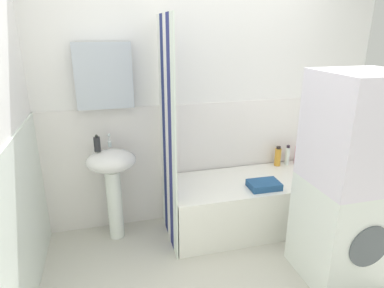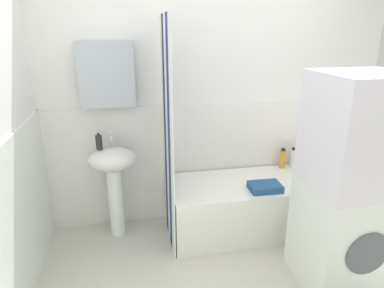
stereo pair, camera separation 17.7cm
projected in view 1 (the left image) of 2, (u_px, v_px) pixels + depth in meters
wall_back_tiled at (197, 109)px, 3.27m from camera, size 3.60×0.18×2.40m
wall_left_tiled at (2, 160)px, 2.07m from camera, size 0.07×1.81×2.40m
sink at (112, 175)px, 3.01m from camera, size 0.44×0.34×0.87m
faucet at (109, 141)px, 2.99m from camera, size 0.03×0.12×0.12m
soap_dispenser at (97, 144)px, 2.90m from camera, size 0.06×0.06×0.15m
bathtub at (247, 203)px, 3.30m from camera, size 1.53×0.68×0.50m
shower_curtain at (168, 137)px, 2.87m from camera, size 0.01×0.68×2.00m
conditioner_bottle at (297, 155)px, 3.58m from camera, size 0.05×0.05×0.22m
shampoo_bottle at (287, 155)px, 3.57m from camera, size 0.05×0.05×0.21m
lotion_bottle at (278, 157)px, 3.54m from camera, size 0.07×0.07×0.21m
towel_folded at (264, 185)px, 3.06m from camera, size 0.29×0.21×0.06m
washer_dryer_stack at (349, 182)px, 2.48m from camera, size 0.59×0.58×1.62m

